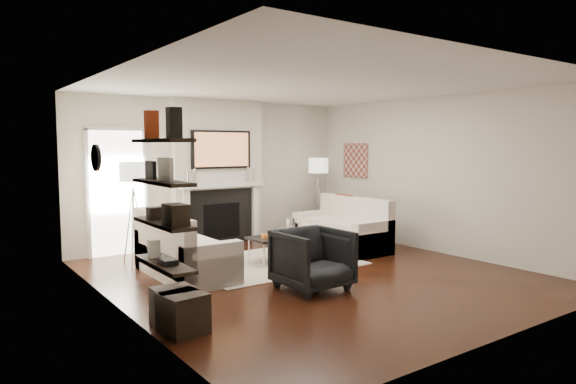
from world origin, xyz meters
TOP-DOWN VIEW (x-y plane):
  - room_envelope at (0.00, 0.00)m, footprint 6.00×6.00m
  - chimney_breast at (0.00, 2.88)m, footprint 1.80×0.25m
  - fireplace_surround at (0.00, 2.74)m, footprint 1.30×0.02m
  - firebox at (0.00, 2.73)m, footprint 0.75×0.02m
  - mantel_pilaster_l at (-0.72, 2.71)m, footprint 0.12×0.08m
  - mantel_pilaster_r at (0.72, 2.71)m, footprint 0.12×0.08m
  - mantel_shelf at (0.00, 2.69)m, footprint 1.70×0.18m
  - tv_body at (0.00, 2.71)m, footprint 1.20×0.06m
  - tv_screen at (0.00, 2.68)m, footprint 1.10×0.00m
  - candlestick_l_tall at (-0.55, 2.70)m, footprint 0.04×0.04m
  - candlestick_l_short at (-0.68, 2.70)m, footprint 0.04×0.04m
  - candlestick_r_tall at (0.55, 2.70)m, footprint 0.04×0.04m
  - candlestick_r_short at (0.68, 2.70)m, footprint 0.04×0.04m
  - hallway_panel at (-1.85, 2.98)m, footprint 0.90×0.02m
  - door_trim_l at (-2.33, 2.96)m, footprint 0.06×0.06m
  - door_trim_r at (-1.37, 2.96)m, footprint 0.06×0.06m
  - door_trim_top at (-1.85, 2.96)m, footprint 1.02×0.06m
  - rug at (-0.11, 0.97)m, footprint 2.60×2.00m
  - loveseat_left_base at (-1.52, 0.97)m, footprint 0.85×1.80m
  - loveseat_left_back at (-1.85, 0.97)m, footprint 0.18×1.80m
  - loveseat_left_arm_n at (-1.52, 0.16)m, footprint 0.85×0.18m
  - loveseat_left_arm_s at (-1.52, 1.78)m, footprint 0.85×0.18m
  - loveseat_left_cushion at (-1.47, 0.97)m, footprint 0.63×1.44m
  - pillow_left_orange at (-1.85, 1.27)m, footprint 0.10×0.42m
  - pillow_left_charcoal at (-1.85, 0.67)m, footprint 0.10×0.40m
  - loveseat_right_base at (1.54, 1.13)m, footprint 0.85×1.80m
  - loveseat_right_back at (1.88, 1.13)m, footprint 0.18×1.80m
  - loveseat_right_arm_n at (1.54, 0.32)m, footprint 0.85×0.18m
  - loveseat_right_arm_s at (1.54, 1.94)m, footprint 0.85×0.18m
  - loveseat_right_cushion at (1.49, 1.13)m, footprint 0.63×1.44m
  - pillow_right_orange at (1.88, 1.43)m, footprint 0.10×0.42m
  - pillow_right_charcoal at (1.88, 0.83)m, footprint 0.10×0.40m
  - coffee_table at (0.13, 0.93)m, footprint 1.10×0.55m
  - coffee_leg_nw at (-0.37, 0.71)m, footprint 0.02×0.02m
  - coffee_leg_ne at (0.63, 0.71)m, footprint 0.02×0.02m
  - coffee_leg_sw at (-0.37, 1.15)m, footprint 0.02×0.02m
  - coffee_leg_se at (0.63, 1.15)m, footprint 0.02×0.02m
  - hurricane_glass at (0.28, 0.93)m, footprint 0.15×0.15m
  - hurricane_candle at (0.28, 0.93)m, footprint 0.09×0.09m
  - copper_bowl at (-0.12, 0.93)m, footprint 0.29×0.29m
  - armchair at (-0.46, -0.59)m, footprint 0.84×0.79m
  - lamp_left_post at (-1.85, 2.16)m, footprint 0.02×0.02m
  - lamp_left_shade at (-1.85, 2.16)m, footprint 0.40×0.40m
  - lamp_left_leg_a at (-1.74, 2.16)m, footprint 0.25×0.02m
  - lamp_left_leg_b at (-1.91, 2.26)m, footprint 0.14×0.22m
  - lamp_left_leg_c at (-1.91, 2.07)m, footprint 0.14×0.22m
  - lamp_right_post at (2.05, 2.41)m, footprint 0.02×0.02m
  - lamp_right_shade at (2.05, 2.41)m, footprint 0.40×0.40m
  - lamp_right_leg_a at (2.16, 2.41)m, footprint 0.25×0.02m
  - lamp_right_leg_b at (2.00, 2.51)m, footprint 0.14×0.22m
  - lamp_right_leg_c at (1.99, 2.32)m, footprint 0.14×0.22m
  - console_top at (2.57, 2.12)m, footprint 0.35×1.20m
  - console_leg_n at (2.57, 1.57)m, footprint 0.30×0.04m
  - console_leg_s at (2.57, 2.67)m, footprint 0.30×0.04m
  - wall_art at (2.73, 2.05)m, footprint 0.03×0.70m
  - shelf_bottom at (-2.62, -1.00)m, footprint 0.25×1.00m
  - shelf_lower at (-2.62, -1.00)m, footprint 0.25×1.00m
  - shelf_upper at (-2.62, -1.00)m, footprint 0.25×1.00m
  - shelf_top at (-2.62, -1.00)m, footprint 0.25×1.00m
  - decor_magfile_a at (-2.62, -1.30)m, footprint 0.12×0.10m
  - decor_magfile_b at (-2.62, -0.74)m, footprint 0.12×0.10m
  - decor_frame_a at (-2.62, -1.07)m, footprint 0.04×0.30m
  - decor_frame_b at (-2.62, -0.69)m, footprint 0.04×0.22m
  - decor_wine_rack at (-2.62, -1.30)m, footprint 0.18×0.25m
  - decor_box_small at (-2.62, -0.79)m, footprint 0.15×0.12m
  - decor_books at (-2.62, -1.09)m, footprint 0.14×0.20m
  - decor_box_tall at (-2.62, -0.73)m, footprint 0.10×0.10m
  - clock_rim at (-2.73, 0.90)m, footprint 0.04×0.34m
  - clock_face at (-2.71, 0.90)m, footprint 0.01×0.29m
  - ottoman_near at (-2.47, -0.86)m, footprint 0.41×0.41m
  - ottoman_far at (-2.47, -1.08)m, footprint 0.45×0.45m

SIDE VIEW (x-z plane):
  - rug at x=-0.11m, z-range 0.00..0.01m
  - coffee_leg_nw at x=-0.37m, z-range 0.00..0.38m
  - coffee_leg_ne at x=0.63m, z-range 0.00..0.38m
  - coffee_leg_sw at x=-0.37m, z-range 0.00..0.38m
  - coffee_leg_se at x=0.63m, z-range 0.00..0.38m
  - ottoman_near at x=-2.47m, z-range 0.00..0.40m
  - ottoman_far at x=-2.47m, z-range 0.00..0.40m
  - loveseat_left_base at x=-1.52m, z-range 0.00..0.42m
  - loveseat_right_base at x=1.54m, z-range 0.00..0.42m
  - loveseat_left_arm_n at x=-1.52m, z-range 0.00..0.60m
  - loveseat_left_arm_s at x=-1.52m, z-range 0.00..0.60m
  - loveseat_right_arm_n at x=1.54m, z-range 0.00..0.60m
  - loveseat_right_arm_s at x=1.54m, z-range 0.00..0.60m
  - console_leg_n at x=2.57m, z-range 0.00..0.71m
  - console_leg_s at x=2.57m, z-range 0.00..0.71m
  - coffee_table at x=0.13m, z-range 0.38..0.42m
  - armchair at x=-0.46m, z-range 0.00..0.86m
  - copper_bowl at x=-0.12m, z-range 0.42..0.47m
  - firebox at x=0.00m, z-range 0.12..0.78m
  - loveseat_left_cushion at x=-1.47m, z-range 0.42..0.52m
  - loveseat_right_cushion at x=1.49m, z-range 0.42..0.52m
  - hurricane_candle at x=0.28m, z-range 0.43..0.56m
  - fireplace_surround at x=0.00m, z-range 0.00..1.04m
  - loveseat_left_back at x=-1.85m, z-range 0.13..0.93m
  - loveseat_right_back at x=1.88m, z-range 0.13..0.93m
  - mantel_pilaster_l at x=-0.72m, z-range 0.00..1.10m
  - mantel_pilaster_r at x=0.72m, z-range 0.00..1.10m
  - hurricane_glass at x=0.28m, z-range 0.43..0.69m
  - lamp_left_leg_a at x=-1.74m, z-range -0.02..1.22m
  - lamp_left_leg_b at x=-1.91m, z-range -0.02..1.22m
  - lamp_left_leg_c at x=-1.91m, z-range -0.02..1.22m
  - lamp_right_leg_a at x=2.16m, z-range -0.02..1.22m
  - lamp_right_leg_b at x=2.00m, z-range -0.02..1.22m
  - lamp_right_leg_c at x=1.99m, z-range -0.02..1.22m
  - lamp_left_post at x=-1.85m, z-range 0.00..1.20m
  - lamp_right_post at x=2.05m, z-range 0.00..1.20m
  - shelf_bottom at x=-2.62m, z-range 0.68..0.72m
  - pillow_left_charcoal at x=-1.85m, z-range 0.52..0.92m
  - pillow_right_charcoal at x=1.88m, z-range 0.52..0.92m
  - pillow_left_orange at x=-1.85m, z-range 0.52..0.94m
  - pillow_right_orange at x=1.88m, z-range 0.52..0.94m
  - console_top at x=2.57m, z-range 0.71..0.75m
  - decor_books at x=-2.62m, z-range 0.72..0.77m
  - decor_box_tall at x=-2.62m, z-range 0.72..0.90m
  - door_trim_l at x=-2.33m, z-range -0.03..2.13m
  - door_trim_r at x=-1.37m, z-range -0.03..2.13m
  - hallway_panel at x=-1.85m, z-range 0.00..2.10m
  - shelf_lower at x=-2.62m, z-range 1.08..1.12m
  - mantel_shelf at x=0.00m, z-range 1.09..1.16m
  - decor_box_small at x=-2.62m, z-range 1.12..1.24m
  - decor_wine_rack at x=-2.62m, z-range 1.12..1.32m
  - candlestick_l_short at x=-0.68m, z-range 1.15..1.40m
  - candlestick_r_short at x=0.68m, z-range 1.15..1.40m
  - candlestick_l_tall at x=-0.55m, z-range 1.16..1.45m
  - candlestick_r_tall at x=0.55m, z-range 1.16..1.45m
  - room_envelope at x=0.00m, z-range -1.65..4.35m
  - chimney_breast at x=0.00m, z-range 0.00..2.70m
  - lamp_left_shade at x=-1.85m, z-range 1.30..1.60m
  - lamp_right_shade at x=2.05m, z-range 1.30..1.60m
  - shelf_upper at x=-2.62m, z-range 1.48..1.52m
  - wall_art at x=2.73m, z-range 1.20..1.90m
  - decor_frame_b at x=-2.62m, z-range 1.52..1.70m
  - decor_frame_a at x=-2.62m, z-range 1.52..1.74m
  - clock_rim at x=-2.73m, z-range 1.53..1.87m
  - clock_face at x=-2.71m, z-range 1.55..1.84m
  - tv_screen at x=0.00m, z-range 1.47..2.09m
  - tv_body at x=0.00m, z-range 1.43..2.13m
  - shelf_top at x=-2.62m, z-range 1.88..1.92m
  - decor_magfile_a at x=-2.62m, z-range 1.92..2.20m
  - decor_magfile_b at x=-2.62m, z-range 1.92..2.20m
  - door_trim_top at x=-1.85m, z-range 2.10..2.16m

